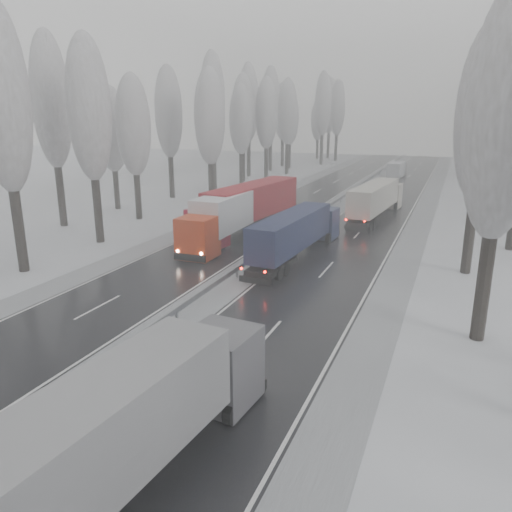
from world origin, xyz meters
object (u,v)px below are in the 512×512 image
Objects in this scene: truck_red_white at (233,212)px; truck_red_red at (247,205)px; truck_grey_tarp at (89,453)px; truck_blue_box at (297,231)px; box_truck_distant at (397,170)px; truck_cream_box at (377,198)px.

truck_red_white is 0.97× the size of truck_red_red.
truck_blue_box is (-2.85, 27.16, -0.20)m from truck_grey_tarp.
box_truck_distant is at bearing 96.63° from truck_grey_tarp.
truck_red_red is (-6.86, 6.47, 0.47)m from truck_blue_box.
box_truck_distant is at bearing 80.74° from truck_red_white.
truck_red_white is at bearing -85.77° from truck_red_red.
truck_cream_box reaches higher than truck_blue_box.
truck_red_red reaches higher than box_truck_distant.
truck_blue_box is 1.95× the size of box_truck_distant.
truck_red_white reaches higher than truck_blue_box.
truck_red_white is (-10.29, -13.92, 0.28)m from truck_cream_box.
truck_blue_box is at bearing -95.62° from truck_cream_box.
truck_red_red is at bearing 140.25° from truck_blue_box.
truck_grey_tarp is 35.01m from truck_red_red.
truck_red_white is at bearing 113.08° from truck_grey_tarp.
truck_blue_box is 9.44m from truck_red_red.
truck_red_white is 2.94m from truck_red_red.
truck_grey_tarp is at bearing -80.44° from truck_blue_box.
truck_red_red is (-9.71, 33.63, 0.26)m from truck_grey_tarp.
truck_red_white reaches higher than truck_grey_tarp.
truck_red_red is at bearing 111.44° from truck_grey_tarp.
truck_grey_tarp is 82.02m from box_truck_distant.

